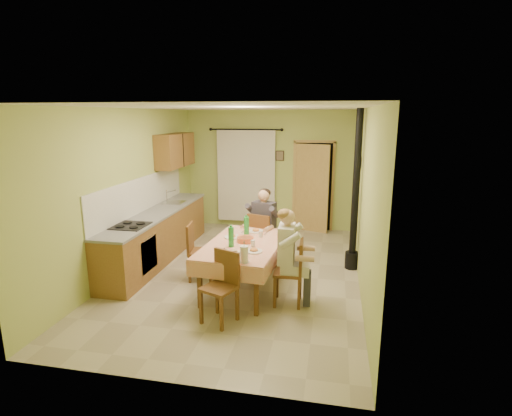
% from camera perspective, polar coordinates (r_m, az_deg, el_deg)
% --- Properties ---
extents(floor, '(4.00, 6.00, 0.01)m').
position_cam_1_polar(floor, '(7.06, -2.18, -9.22)').
color(floor, tan).
rests_on(floor, ground).
extents(room_shell, '(4.04, 6.04, 2.82)m').
position_cam_1_polar(room_shell, '(6.58, -2.32, 5.59)').
color(room_shell, '#B1C062').
rests_on(room_shell, ground).
extents(kitchen_run, '(0.64, 3.64, 1.56)m').
position_cam_1_polar(kitchen_run, '(7.80, -13.83, -3.64)').
color(kitchen_run, brown).
rests_on(kitchen_run, ground).
extents(upper_cabinets, '(0.35, 1.40, 0.70)m').
position_cam_1_polar(upper_cabinets, '(8.75, -11.44, 8.09)').
color(upper_cabinets, brown).
rests_on(upper_cabinets, room_shell).
extents(curtain, '(1.70, 0.07, 2.22)m').
position_cam_1_polar(curtain, '(9.58, -1.43, 4.64)').
color(curtain, black).
rests_on(curtain, ground).
extents(doorway, '(0.96, 0.33, 2.15)m').
position_cam_1_polar(doorway, '(9.41, 8.08, 3.04)').
color(doorway, black).
rests_on(doorway, ground).
extents(dining_table, '(1.24, 1.92, 0.76)m').
position_cam_1_polar(dining_table, '(6.32, -1.67, -8.28)').
color(dining_table, tan).
rests_on(dining_table, ground).
extents(tableware, '(0.73, 1.62, 0.33)m').
position_cam_1_polar(tableware, '(6.06, -1.90, -4.73)').
color(tableware, white).
rests_on(tableware, dining_table).
extents(chair_far, '(0.54, 0.54, 0.99)m').
position_cam_1_polar(chair_far, '(7.28, 0.97, -6.06)').
color(chair_far, brown).
rests_on(chair_far, ground).
extents(chair_near, '(0.52, 0.52, 0.95)m').
position_cam_1_polar(chair_near, '(5.43, -5.18, -13.12)').
color(chair_near, brown).
rests_on(chair_near, ground).
extents(chair_right, '(0.42, 0.42, 0.96)m').
position_cam_1_polar(chair_right, '(5.90, 4.72, -10.86)').
color(chair_right, brown).
rests_on(chair_right, ground).
extents(chair_left, '(0.45, 0.45, 0.96)m').
position_cam_1_polar(chair_left, '(6.76, -7.88, -7.73)').
color(chair_left, brown).
rests_on(chair_left, ground).
extents(man_far, '(0.64, 0.56, 1.39)m').
position_cam_1_polar(man_far, '(7.12, 1.04, -1.55)').
color(man_far, '#38333D').
rests_on(man_far, chair_far).
extents(man_right, '(0.47, 0.59, 1.39)m').
position_cam_1_polar(man_right, '(5.69, 4.69, -5.43)').
color(man_right, beige).
rests_on(man_right, chair_right).
extents(stove_flue, '(0.24, 0.24, 2.80)m').
position_cam_1_polar(stove_flue, '(7.15, 13.88, -0.67)').
color(stove_flue, black).
rests_on(stove_flue, ground).
extents(picture_back, '(0.19, 0.03, 0.23)m').
position_cam_1_polar(picture_back, '(9.45, 3.43, 7.47)').
color(picture_back, black).
rests_on(picture_back, room_shell).
extents(picture_right, '(0.03, 0.31, 0.21)m').
position_cam_1_polar(picture_right, '(7.60, 14.58, 6.43)').
color(picture_right, brown).
rests_on(picture_right, room_shell).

